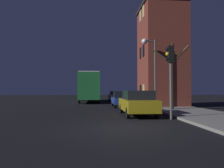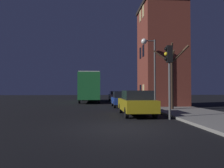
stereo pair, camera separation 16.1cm
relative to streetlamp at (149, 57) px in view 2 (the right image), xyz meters
The scene contains 9 objects.
ground_plane 10.25m from the streetlamp, 110.94° to the right, with size 120.00×120.00×0.00m, color black.
brick_building 3.70m from the streetlamp, 57.71° to the left, with size 4.06×4.99×9.76m.
streetlamp is the anchor object (origin of this frame).
traffic_light 6.53m from the streetlamp, 94.94° to the right, with size 0.43×0.24×3.94m.
bare_tree 2.69m from the streetlamp, 48.68° to the right, with size 2.55×1.82×4.92m.
bus 12.64m from the streetlamp, 114.55° to the left, with size 2.48×10.49×3.68m.
car_near_lane 5.91m from the streetlamp, 114.11° to the right, with size 1.78×4.42×1.54m.
car_mid_lane 4.73m from the streetlamp, 129.92° to the left, with size 1.76×3.81×1.42m.
car_far_lane 12.91m from the streetlamp, 97.63° to the left, with size 1.76×4.76×1.40m.
Camera 2 is at (-1.12, -9.00, 1.57)m, focal length 35.00 mm.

